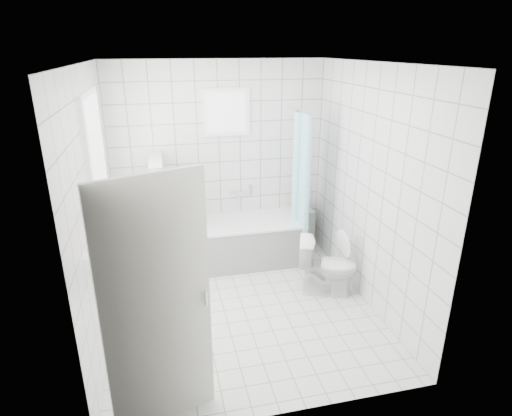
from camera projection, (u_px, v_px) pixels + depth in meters
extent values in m
plane|color=white|center=(243.00, 308.00, 4.77)|extent=(3.00, 3.00, 0.00)
plane|color=white|center=(240.00, 63.00, 3.85)|extent=(3.00, 3.00, 0.00)
cube|color=white|center=(220.00, 162.00, 5.67)|extent=(2.80, 0.02, 2.60)
cube|color=white|center=(285.00, 269.00, 2.94)|extent=(2.80, 0.02, 2.60)
cube|color=white|center=(96.00, 210.00, 4.01)|extent=(0.02, 3.00, 2.60)
cube|color=white|center=(369.00, 189.00, 4.60)|extent=(0.02, 3.00, 2.60)
cube|color=white|center=(100.00, 170.00, 4.19)|extent=(0.01, 0.90, 1.40)
cube|color=white|center=(227.00, 113.00, 5.42)|extent=(0.50, 0.01, 0.50)
cube|color=white|center=(114.00, 238.00, 4.46)|extent=(0.18, 1.02, 0.08)
cube|color=silver|center=(158.00, 310.00, 3.01)|extent=(0.76, 0.32, 2.00)
cube|color=white|center=(235.00, 243.00, 5.72)|extent=(1.75, 0.75, 0.55)
cube|color=white|center=(235.00, 223.00, 5.62)|extent=(1.77, 0.77, 0.03)
cube|color=white|center=(160.00, 217.00, 5.30)|extent=(0.15, 0.85, 1.50)
cube|color=white|center=(299.00, 229.00, 6.16)|extent=(0.40, 0.24, 0.55)
imported|color=white|center=(328.00, 266.00, 4.97)|extent=(0.76, 0.59, 0.68)
cylinder|color=silver|center=(299.00, 110.00, 5.26)|extent=(0.02, 0.80, 0.02)
cube|color=silver|center=(237.00, 194.00, 5.84)|extent=(0.18, 0.06, 0.06)
imported|color=pink|center=(110.00, 235.00, 4.08)|extent=(0.12, 0.12, 0.30)
imported|color=#35D3F0|center=(111.00, 234.00, 4.21)|extent=(0.09, 0.10, 0.20)
imported|color=silver|center=(113.00, 230.00, 4.36)|extent=(0.16, 0.16, 0.16)
imported|color=pink|center=(115.00, 216.00, 4.68)|extent=(0.12, 0.12, 0.19)
cylinder|color=#173CBB|center=(302.00, 202.00, 6.07)|extent=(0.06, 0.06, 0.22)
cylinder|color=#F34F1C|center=(298.00, 203.00, 6.04)|extent=(0.06, 0.06, 0.23)
cylinder|color=#15832E|center=(299.00, 207.00, 5.93)|extent=(0.06, 0.06, 0.20)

